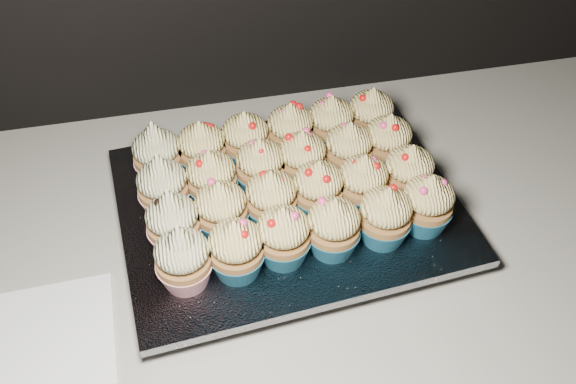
% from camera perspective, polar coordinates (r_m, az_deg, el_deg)
% --- Properties ---
extents(worktop, '(2.44, 0.64, 0.04)m').
position_cam_1_polar(worktop, '(0.89, 15.50, -2.57)').
color(worktop, beige).
rests_on(worktop, cabinet).
extents(napkin, '(0.15, 0.15, 0.00)m').
position_cam_1_polar(napkin, '(0.77, -20.70, -12.12)').
color(napkin, white).
rests_on(napkin, worktop).
extents(baking_tray, '(0.41, 0.32, 0.02)m').
position_cam_1_polar(baking_tray, '(0.83, 0.00, -1.89)').
color(baking_tray, black).
rests_on(baking_tray, worktop).
extents(foil_lining, '(0.44, 0.36, 0.01)m').
position_cam_1_polar(foil_lining, '(0.82, 0.00, -1.08)').
color(foil_lining, silver).
rests_on(foil_lining, baking_tray).
extents(cupcake_0, '(0.06, 0.06, 0.10)m').
position_cam_1_polar(cupcake_0, '(0.71, -9.32, -5.83)').
color(cupcake_0, '#AB172D').
rests_on(cupcake_0, foil_lining).
extents(cupcake_1, '(0.06, 0.06, 0.08)m').
position_cam_1_polar(cupcake_1, '(0.71, -4.62, -5.09)').
color(cupcake_1, '#1A5F7E').
rests_on(cupcake_1, foil_lining).
extents(cupcake_2, '(0.06, 0.06, 0.08)m').
position_cam_1_polar(cupcake_2, '(0.72, -0.42, -3.91)').
color(cupcake_2, '#1A5F7E').
rests_on(cupcake_2, foil_lining).
extents(cupcake_3, '(0.06, 0.06, 0.08)m').
position_cam_1_polar(cupcake_3, '(0.73, 4.06, -3.14)').
color(cupcake_3, '#1A5F7E').
rests_on(cupcake_3, foil_lining).
extents(cupcake_4, '(0.06, 0.06, 0.08)m').
position_cam_1_polar(cupcake_4, '(0.75, 8.63, -2.14)').
color(cupcake_4, '#1A5F7E').
rests_on(cupcake_4, foil_lining).
extents(cupcake_5, '(0.06, 0.06, 0.08)m').
position_cam_1_polar(cupcake_5, '(0.77, 12.28, -1.01)').
color(cupcake_5, '#1A5F7E').
rests_on(cupcake_5, foil_lining).
extents(cupcake_6, '(0.06, 0.06, 0.10)m').
position_cam_1_polar(cupcake_6, '(0.74, -10.19, -2.67)').
color(cupcake_6, '#AB172D').
rests_on(cupcake_6, foil_lining).
extents(cupcake_7, '(0.06, 0.06, 0.08)m').
position_cam_1_polar(cupcake_7, '(0.75, -5.95, -1.62)').
color(cupcake_7, '#1A5F7E').
rests_on(cupcake_7, foil_lining).
extents(cupcake_8, '(0.06, 0.06, 0.08)m').
position_cam_1_polar(cupcake_8, '(0.76, -1.49, -0.65)').
color(cupcake_8, '#1A5F7E').
rests_on(cupcake_8, foil_lining).
extents(cupcake_9, '(0.06, 0.06, 0.08)m').
position_cam_1_polar(cupcake_9, '(0.77, 2.68, 0.23)').
color(cupcake_9, '#1A5F7E').
rests_on(cupcake_9, foil_lining).
extents(cupcake_10, '(0.06, 0.06, 0.08)m').
position_cam_1_polar(cupcake_10, '(0.79, 6.64, 0.81)').
color(cupcake_10, '#1A5F7E').
rests_on(cupcake_10, foil_lining).
extents(cupcake_11, '(0.06, 0.06, 0.08)m').
position_cam_1_polar(cupcake_11, '(0.81, 10.67, 1.66)').
color(cupcake_11, '#1A5F7E').
rests_on(cupcake_11, foil_lining).
extents(cupcake_12, '(0.06, 0.06, 0.10)m').
position_cam_1_polar(cupcake_12, '(0.79, -11.07, 0.49)').
color(cupcake_12, '#AB172D').
rests_on(cupcake_12, foil_lining).
extents(cupcake_13, '(0.06, 0.06, 0.08)m').
position_cam_1_polar(cupcake_13, '(0.79, -6.80, 1.15)').
color(cupcake_13, '#1A5F7E').
rests_on(cupcake_13, foil_lining).
extents(cupcake_14, '(0.06, 0.06, 0.08)m').
position_cam_1_polar(cupcake_14, '(0.80, -2.47, 2.25)').
color(cupcake_14, '#1A5F7E').
rests_on(cupcake_14, foil_lining).
extents(cupcake_15, '(0.06, 0.06, 0.08)m').
position_cam_1_polar(cupcake_15, '(0.81, 1.25, 2.94)').
color(cupcake_15, '#1A5F7E').
rests_on(cupcake_15, foil_lining).
extents(cupcake_16, '(0.06, 0.06, 0.08)m').
position_cam_1_polar(cupcake_16, '(0.83, 5.41, 3.73)').
color(cupcake_16, '#1A5F7E').
rests_on(cupcake_16, foil_lining).
extents(cupcake_17, '(0.06, 0.06, 0.08)m').
position_cam_1_polar(cupcake_17, '(0.85, 8.85, 4.41)').
color(cupcake_17, '#1A5F7E').
rests_on(cupcake_17, foil_lining).
extents(cupcake_18, '(0.06, 0.06, 0.10)m').
position_cam_1_polar(cupcake_18, '(0.83, -11.54, 3.28)').
color(cupcake_18, '#AB172D').
rests_on(cupcake_18, foil_lining).
extents(cupcake_19, '(0.06, 0.06, 0.08)m').
position_cam_1_polar(cupcake_19, '(0.83, -7.64, 3.78)').
color(cupcake_19, '#1A5F7E').
rests_on(cupcake_19, foil_lining).
extents(cupcake_20, '(0.06, 0.06, 0.08)m').
position_cam_1_polar(cupcake_20, '(0.84, -3.79, 4.67)').
color(cupcake_20, '#1A5F7E').
rests_on(cupcake_20, foil_lining).
extents(cupcake_21, '(0.06, 0.06, 0.08)m').
position_cam_1_polar(cupcake_21, '(0.85, 0.20, 5.45)').
color(cupcake_21, '#1A5F7E').
rests_on(cupcake_21, foil_lining).
extents(cupcake_22, '(0.06, 0.06, 0.08)m').
position_cam_1_polar(cupcake_22, '(0.87, 3.82, 6.11)').
color(cupcake_22, '#1A5F7E').
rests_on(cupcake_22, foil_lining).
extents(cupcake_23, '(0.06, 0.06, 0.08)m').
position_cam_1_polar(cupcake_23, '(0.88, 7.36, 6.76)').
color(cupcake_23, '#1A5F7E').
rests_on(cupcake_23, foil_lining).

